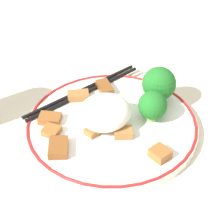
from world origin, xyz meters
TOP-DOWN VIEW (x-y plane):
  - ground_plane at (0.00, 0.00)m, footprint 3.00×3.00m
  - plate at (0.00, 0.00)m, footprint 0.27×0.27m
  - rice_mound at (0.01, -0.00)m, footprint 0.08×0.08m
  - broccoli_back_left at (-0.06, 0.02)m, footprint 0.04×0.04m
  - broccoli_back_center at (-0.09, -0.01)m, footprint 0.06×0.06m
  - meat_near_front at (0.02, -0.08)m, footprint 0.04×0.03m
  - meat_near_left at (0.03, 0.01)m, footprint 0.03×0.03m
  - meat_near_right at (0.09, -0.02)m, footprint 0.03×0.03m
  - meat_near_back at (0.00, 0.04)m, footprint 0.03×0.03m
  - meat_on_rice_edge at (0.10, 0.02)m, footprint 0.04×0.05m
  - meat_mid_left at (-0.03, -0.08)m, footprint 0.03×0.04m
  - meat_mid_right at (-0.02, 0.10)m, footprint 0.03×0.03m
  - meat_far_scatter at (0.08, -0.05)m, footprint 0.04×0.04m
  - chopsticks at (0.01, -0.09)m, footprint 0.23×0.07m

SIDE VIEW (x-z plane):
  - ground_plane at x=0.00m, z-range 0.00..0.00m
  - plate at x=0.00m, z-range 0.00..0.02m
  - chopsticks at x=0.01m, z-range 0.01..0.02m
  - meat_near_right at x=0.09m, z-range 0.01..0.02m
  - meat_far_scatter at x=0.08m, z-range 0.01..0.02m
  - meat_near_left at x=0.03m, z-range 0.01..0.02m
  - meat_on_rice_edge at x=0.10m, z-range 0.01..0.02m
  - meat_near_front at x=0.02m, z-range 0.01..0.02m
  - meat_mid_left at x=-0.03m, z-range 0.01..0.02m
  - meat_near_back at x=0.00m, z-range 0.01..0.02m
  - meat_mid_right at x=-0.02m, z-range 0.01..0.03m
  - rice_mound at x=0.01m, z-range 0.01..0.06m
  - broccoli_back_left at x=-0.06m, z-range 0.01..0.06m
  - broccoli_back_center at x=-0.09m, z-range 0.01..0.08m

